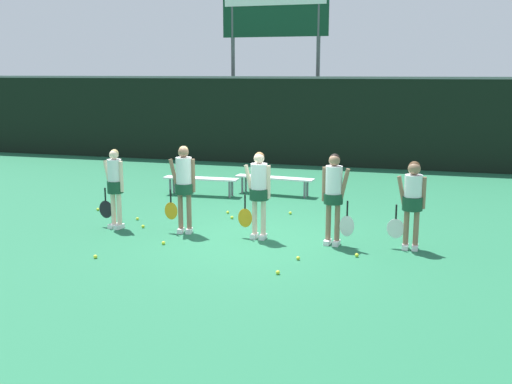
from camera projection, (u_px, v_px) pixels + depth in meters
name	position (u px, v px, depth m)	size (l,w,h in m)	color
ground_plane	(257.00, 238.00, 11.87)	(140.00, 140.00, 0.00)	#216642
fence_windscreen	(333.00, 122.00, 20.53)	(60.00, 0.08, 3.09)	black
scoreboard	(275.00, 33.00, 21.87)	(3.95, 0.15, 5.87)	#515156
bench_courtside	(201.00, 180.00, 15.91)	(2.03, 0.44, 0.48)	silver
bench_far	(274.00, 179.00, 16.00)	(2.18, 0.56, 0.48)	silver
player_0	(115.00, 183.00, 12.48)	(0.63, 0.34, 1.67)	beige
player_1	(184.00, 182.00, 12.10)	(0.64, 0.37, 1.79)	#8C664C
player_2	(259.00, 188.00, 11.68)	(0.66, 0.38, 1.72)	beige
player_3	(334.00, 191.00, 11.25)	(0.64, 0.36, 1.75)	#8C664C
player_4	(412.00, 198.00, 10.97)	(0.67, 0.37, 1.65)	#8C664C
tennis_ball_0	(163.00, 243.00, 11.43)	(0.07, 0.07, 0.07)	#CCE033
tennis_ball_1	(137.00, 219.00, 13.32)	(0.07, 0.07, 0.07)	#CCE033
tennis_ball_2	(290.00, 213.00, 13.86)	(0.07, 0.07, 0.07)	#CCE033
tennis_ball_3	(172.00, 207.00, 14.50)	(0.07, 0.07, 0.07)	#CCE033
tennis_ball_4	(232.00, 217.00, 13.43)	(0.07, 0.07, 0.07)	#CCE033
tennis_ball_5	(143.00, 226.00, 12.66)	(0.07, 0.07, 0.07)	#CCE033
tennis_ball_6	(228.00, 212.00, 13.93)	(0.07, 0.07, 0.07)	#CCE033
tennis_ball_7	(357.00, 255.00, 10.67)	(0.07, 0.07, 0.07)	#CCE033
tennis_ball_8	(95.00, 257.00, 10.59)	(0.07, 0.07, 0.07)	#CCE033
tennis_ball_9	(298.00, 258.00, 10.51)	(0.07, 0.07, 0.07)	#CCE033
tennis_ball_10	(98.00, 209.00, 14.22)	(0.07, 0.07, 0.07)	#CCE033
tennis_ball_11	(278.00, 272.00, 9.76)	(0.07, 0.07, 0.07)	#CCE033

